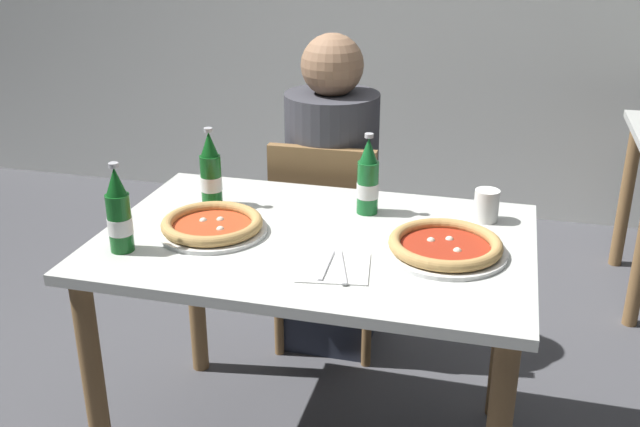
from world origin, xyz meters
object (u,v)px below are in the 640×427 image
Objects in this scene: diner_seated at (331,204)px; pizza_margherita_near at (212,225)px; beer_bottle_right at (119,214)px; beer_bottle_center at (368,180)px; napkin_with_cutlery at (334,267)px; chair_behind_table at (328,234)px; beer_bottle_left at (211,173)px; dining_table_main at (316,273)px; pizza_marinara_far at (445,246)px; paper_cup at (486,205)px.

diner_seated reaches higher than pizza_margherita_near.
pizza_margherita_near is 0.27m from beer_bottle_right.
pizza_margherita_near is 0.48m from beer_bottle_center.
napkin_with_cutlery is (0.57, 0.04, -0.10)m from beer_bottle_right.
chair_behind_table is 0.65m from beer_bottle_left.
dining_table_main is 3.86× the size of pizza_margherita_near.
napkin_with_cutlery is at bearing -91.14° from beer_bottle_center.
pizza_marinara_far is 1.34× the size of beer_bottle_right.
beer_bottle_left is (-0.26, -0.46, 0.37)m from chair_behind_table.
beer_bottle_center and beer_bottle_right have the same top height.
pizza_marinara_far is at bearing -2.73° from dining_table_main.
pizza_margherita_near is at bearing -159.15° from paper_cup.
napkin_with_cutlery is at bearing -75.72° from diner_seated.
napkin_with_cutlery is (-0.26, -0.16, -0.02)m from pizza_marinara_far.
pizza_marinara_far is 1.60× the size of napkin_with_cutlery.
napkin_with_cutlery is at bearing -18.92° from pizza_margherita_near.
beer_bottle_center is (0.22, -0.45, 0.27)m from diner_seated.
beer_bottle_center is (0.47, 0.06, 0.00)m from beer_bottle_left.
paper_cup reaches higher than napkin_with_cutlery.
beer_bottle_left is at bearing 158.10° from dining_table_main.
beer_bottle_center reaches higher than napkin_with_cutlery.
pizza_marinara_far is at bearing 2.40° from pizza_margherita_near.
napkin_with_cutlery is at bearing -61.35° from dining_table_main.
dining_table_main is 4.86× the size of beer_bottle_center.
beer_bottle_left is at bearing 145.07° from napkin_with_cutlery.
paper_cup reaches higher than pizza_margherita_near.
napkin_with_cutlery is (0.21, -0.79, 0.27)m from chair_behind_table.
diner_seated is at bearing 116.22° from beer_bottle_center.
dining_table_main is 4.86× the size of beer_bottle_left.
chair_behind_table reaches higher than paper_cup.
beer_bottle_left is 0.83m from paper_cup.
diner_seated is at bearing -89.48° from chair_behind_table.
paper_cup is (0.36, 0.42, 0.04)m from napkin_with_cutlery.
beer_bottle_center is at bearing -63.78° from diner_seated.
pizza_margherita_near is 1.51× the size of napkin_with_cutlery.
diner_seated reaches higher than dining_table_main.
dining_table_main is at bearing -21.90° from beer_bottle_left.
pizza_marinara_far is at bearing 13.38° from beer_bottle_right.
beer_bottle_left is at bearing 73.53° from beer_bottle_right.
beer_bottle_right is at bearing -166.62° from pizza_marinara_far.
dining_table_main is 0.39m from pizza_marinara_far.
chair_behind_table is 0.11m from diner_seated.
pizza_marinara_far is at bearing -12.79° from beer_bottle_left.
beer_bottle_center reaches higher than dining_table_main.
beer_bottle_center is (-0.26, 0.23, 0.08)m from pizza_marinara_far.
chair_behind_table is at bearing 61.01° from beer_bottle_left.
paper_cup is (0.74, 0.28, 0.03)m from pizza_margherita_near.
pizza_margherita_near is 0.65m from pizza_marinara_far.
pizza_margherita_near is at bearing -177.60° from pizza_marinara_far.
beer_bottle_center is (0.40, 0.26, 0.08)m from pizza_margherita_near.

